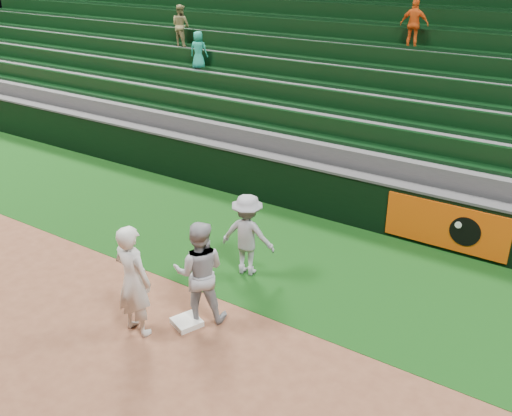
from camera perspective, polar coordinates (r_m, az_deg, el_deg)
The scene contains 8 objects.
ground at distance 10.23m, azimuth -7.22°, elevation -11.19°, with size 70.00×70.00×0.00m, color brown.
foul_grass at distance 12.27m, azimuth 1.85°, elevation -4.37°, with size 36.00×4.20×0.01m, color #0C330D.
first_base at distance 10.12m, azimuth -6.94°, elevation -11.25°, with size 0.44×0.44×0.10m, color white.
first_baseman at distance 9.60m, azimuth -12.19°, elevation -7.09°, with size 0.73×0.48×1.99m, color silver.
baserunner at distance 9.79m, azimuth -5.67°, elevation -6.38°, with size 0.91×0.71×1.86m, color #A1A4AB.
base_coach at distance 11.11m, azimuth -0.86°, elevation -2.71°, with size 1.08×0.62×1.68m, color #9396A0.
field_wall at distance 13.72m, azimuth 6.83°, elevation 1.66°, with size 36.00×0.45×1.25m.
stadium_seating at distance 16.68m, azimuth 12.96°, elevation 9.28°, with size 36.00×5.95×5.06m.
Camera 1 is at (5.58, -6.15, 5.97)m, focal length 40.00 mm.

